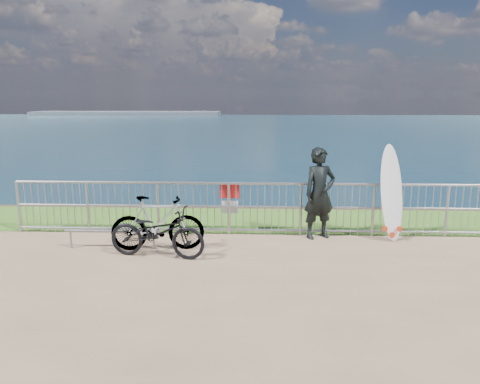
{
  "coord_description": "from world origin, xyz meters",
  "views": [
    {
      "loc": [
        0.13,
        -7.9,
        2.91
      ],
      "look_at": [
        -0.25,
        1.2,
        1.0
      ],
      "focal_mm": 35.0,
      "sensor_mm": 36.0,
      "label": 1
    }
  ],
  "objects_px": {
    "bicycle_far": "(158,223)",
    "surfer": "(320,193)",
    "bicycle_near": "(157,232)",
    "surfboard": "(392,196)"
  },
  "relations": [
    {
      "from": "surfer",
      "to": "bicycle_near",
      "type": "relative_size",
      "value": 1.05
    },
    {
      "from": "bicycle_near",
      "to": "bicycle_far",
      "type": "xyz_separation_m",
      "value": [
        -0.07,
        0.4,
        0.06
      ]
    },
    {
      "from": "bicycle_near",
      "to": "bicycle_far",
      "type": "relative_size",
      "value": 1.02
    },
    {
      "from": "surfboard",
      "to": "bicycle_far",
      "type": "xyz_separation_m",
      "value": [
        -4.57,
        -0.87,
        -0.37
      ]
    },
    {
      "from": "bicycle_far",
      "to": "surfer",
      "type": "bearing_deg",
      "value": -79.28
    },
    {
      "from": "bicycle_far",
      "to": "bicycle_near",
      "type": "bearing_deg",
      "value": -175.34
    },
    {
      "from": "surfer",
      "to": "bicycle_far",
      "type": "bearing_deg",
      "value": 174.07
    },
    {
      "from": "bicycle_near",
      "to": "bicycle_far",
      "type": "distance_m",
      "value": 0.41
    },
    {
      "from": "bicycle_far",
      "to": "surfboard",
      "type": "bearing_deg",
      "value": -84.88
    },
    {
      "from": "surfer",
      "to": "surfboard",
      "type": "xyz_separation_m",
      "value": [
        1.44,
        -0.05,
        -0.04
      ]
    }
  ]
}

